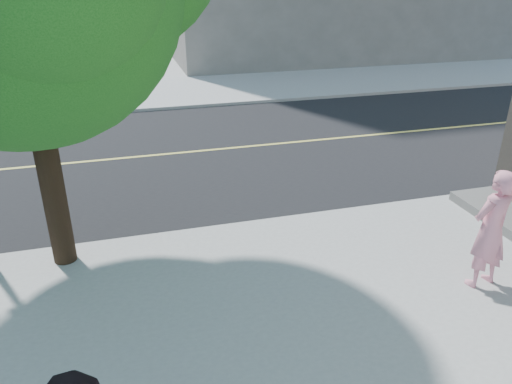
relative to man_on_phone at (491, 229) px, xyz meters
name	(u,v)px	position (x,y,z in m)	size (l,w,h in m)	color
ground	(22,257)	(-6.99, 2.96, -1.07)	(140.00, 140.00, 0.00)	black
road_ew	(47,165)	(-6.99, 7.46, -1.06)	(140.00, 9.00, 0.01)	black
sidewalk_ne	(306,46)	(6.51, 24.46, -1.01)	(29.00, 25.00, 0.12)	#A5A5A5
man_on_phone	(491,229)	(0.00, 0.00, 0.00)	(0.69, 0.45, 1.89)	pink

